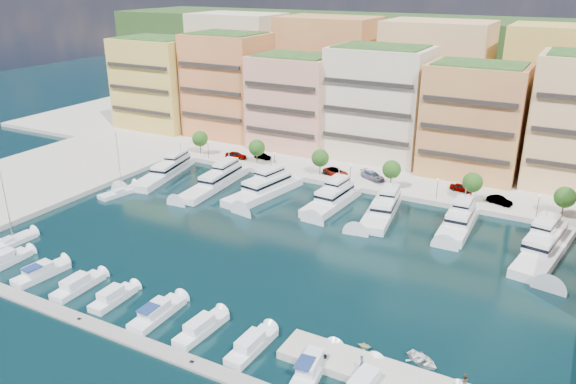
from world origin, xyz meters
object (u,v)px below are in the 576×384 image
yacht_2 (266,188)px  yacht_1 (217,181)px  yacht_4 (382,210)px  cruiser_2 (78,286)px  lamppost_4 (538,202)px  car_4 (461,188)px  tree_5 (565,197)px  cruiser_0 (5,261)px  cruiser_6 (251,346)px  car_1 (263,156)px  lamppost_2 (350,171)px  cruiser_5 (201,329)px  car_2 (336,172)px  car_5 (500,200)px  tree_2 (320,158)px  cruiser_1 (41,273)px  cruiser_7 (312,367)px  lamppost_0 (208,147)px  person_0 (362,363)px  sailboat_0 (11,242)px  yacht_6 (546,246)px  yacht_0 (167,170)px  yacht_3 (333,199)px  tender_1 (364,345)px  sailboat_2 (121,193)px  yacht_5 (459,222)px  tree_3 (392,169)px  tree_1 (257,148)px  car_0 (236,155)px  cruiser_3 (113,298)px  tender_2 (423,360)px  tree_4 (473,182)px  lamppost_1 (275,158)px  lamppost_3 (437,185)px  person_1 (464,381)px

yacht_2 → yacht_1: bearing=-174.8°
yacht_4 → cruiser_2: yacht_4 is taller
lamppost_4 → car_4: (-14.77, 6.59, -2.07)m
tree_5 → cruiser_0: bearing=-141.8°
cruiser_6 → car_1: 70.80m
lamppost_2 → cruiser_5: size_ratio=0.50×
car_1 → car_4: size_ratio=0.92×
car_2 → car_5: 33.76m
tree_2 → cruiser_1: 60.93m
cruiser_2 → cruiser_7: cruiser_7 is taller
tree_5 → lamppost_4: size_ratio=1.35×
yacht_1 → lamppost_0: bearing=131.9°
car_2 → person_0: 63.98m
sailboat_0 → yacht_6: bearing=26.4°
cruiser_6 → tree_2: bearing=107.8°
car_2 → yacht_0: bearing=134.8°
lamppost_0 → yacht_1: yacht_1 is taller
yacht_4 → lamppost_4: bearing=22.1°
lamppost_4 → person_0: lamppost_4 is taller
tree_5 → yacht_3: tree_5 is taller
yacht_1 → tender_1: (47.35, -36.90, -0.65)m
tree_2 → person_0: size_ratio=2.89×
sailboat_2 → car_1: sailboat_2 is taller
lamppost_2 → cruiser_2: bearing=-108.1°
yacht_5 → car_5: yacht_5 is taller
car_1 → cruiser_0: bearing=170.6°
tree_3 → yacht_2: 25.84m
tree_1 → sailboat_0: bearing=-105.9°
cruiser_6 → sailboat_2: bearing=148.7°
cruiser_1 → car_0: bearing=94.3°
car_4 → cruiser_2: bearing=157.4°
yacht_0 → yacht_5: 63.17m
tree_1 → cruiser_7: 72.20m
tree_1 → tree_5: bearing=0.0°
yacht_0 → car_4: (59.99, 18.50, 0.54)m
lamppost_4 → sailboat_2: sailboat_2 is taller
cruiser_3 → sailboat_0: (-27.61, 4.98, -0.23)m
lamppost_2 → tender_2: 56.66m
cruiser_6 → tree_3: bearing=92.6°
tree_4 → yacht_0: size_ratio=0.26×
tree_3 → lamppost_4: 28.11m
lamppost_1 → car_0: 12.79m
yacht_2 → car_4: size_ratio=4.58×
tree_3 → tree_4: size_ratio=1.00×
lamppost_3 → tender_1: size_ratio=2.51×
person_1 → yacht_4: bearing=-74.3°
lamppost_2 → cruiser_1: bearing=-114.9°
lamppost_2 → lamppost_4: size_ratio=1.00×
car_4 → person_0: person_0 is taller
yacht_1 → lamppost_1: bearing=60.0°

